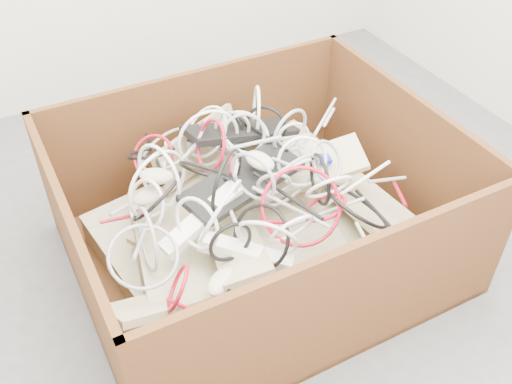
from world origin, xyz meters
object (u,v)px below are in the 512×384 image
power_strip_left (202,219)px  vga_plug (324,159)px  cardboard_box (254,232)px  power_strip_right (246,253)px

power_strip_left → vga_plug: size_ratio=6.77×
power_strip_left → vga_plug: 0.50m
cardboard_box → vga_plug: size_ratio=27.98×
power_strip_left → power_strip_right: bearing=-79.2°
vga_plug → cardboard_box: bearing=-174.3°
power_strip_left → power_strip_right: power_strip_left is taller
power_strip_right → vga_plug: 0.48m
cardboard_box → power_strip_right: size_ratio=4.37×
cardboard_box → vga_plug: cardboard_box is taller
cardboard_box → power_strip_left: bearing=-158.6°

